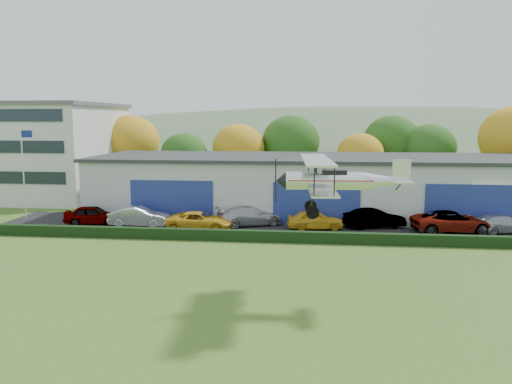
# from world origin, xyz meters

# --- Properties ---
(ground) EXTENTS (300.00, 300.00, 0.00)m
(ground) POSITION_xyz_m (0.00, 0.00, 0.00)
(ground) COLOR #426620
(ground) RESTS_ON ground
(apron) EXTENTS (48.00, 9.00, 0.05)m
(apron) POSITION_xyz_m (3.00, 21.00, 0.03)
(apron) COLOR black
(apron) RESTS_ON ground
(hedge) EXTENTS (46.00, 0.60, 0.80)m
(hedge) POSITION_xyz_m (3.00, 16.20, 0.40)
(hedge) COLOR black
(hedge) RESTS_ON ground
(hangar) EXTENTS (40.60, 12.60, 5.30)m
(hangar) POSITION_xyz_m (5.00, 27.98, 2.66)
(hangar) COLOR #B2B7BC
(hangar) RESTS_ON ground
(office_block) EXTENTS (20.60, 15.60, 10.40)m
(office_block) POSITION_xyz_m (-28.00, 35.00, 5.21)
(office_block) COLOR silver
(office_block) RESTS_ON ground
(flagpole) EXTENTS (1.05, 0.10, 8.00)m
(flagpole) POSITION_xyz_m (-19.88, 22.00, 4.78)
(flagpole) COLOR silver
(flagpole) RESTS_ON ground
(tree_belt) EXTENTS (75.70, 13.22, 10.12)m
(tree_belt) POSITION_xyz_m (0.85, 40.62, 5.61)
(tree_belt) COLOR #3D2614
(tree_belt) RESTS_ON ground
(distant_hills) EXTENTS (430.00, 196.00, 56.00)m
(distant_hills) POSITION_xyz_m (-4.38, 140.00, -13.05)
(distant_hills) COLOR #4C6642
(distant_hills) RESTS_ON ground
(car_0) EXTENTS (4.82, 2.65, 1.56)m
(car_0) POSITION_xyz_m (-13.25, 20.51, 0.83)
(car_0) COLOR gray
(car_0) RESTS_ON apron
(car_1) EXTENTS (4.84, 1.70, 1.59)m
(car_1) POSITION_xyz_m (-9.13, 20.02, 0.85)
(car_1) COLOR silver
(car_1) RESTS_ON apron
(car_2) EXTENTS (5.24, 2.63, 1.42)m
(car_2) POSITION_xyz_m (-4.06, 19.32, 0.76)
(car_2) COLOR gold
(car_2) RESTS_ON apron
(car_3) EXTENTS (5.88, 4.29, 1.58)m
(car_3) POSITION_xyz_m (-0.38, 21.53, 0.84)
(car_3) COLOR silver
(car_3) RESTS_ON apron
(car_4) EXTENTS (4.63, 2.43, 1.50)m
(car_4) POSITION_xyz_m (4.92, 20.65, 0.80)
(car_4) COLOR gold
(car_4) RESTS_ON apron
(car_5) EXTENTS (5.06, 2.94, 1.58)m
(car_5) POSITION_xyz_m (9.62, 21.68, 0.84)
(car_5) COLOR gray
(car_5) RESTS_ON apron
(car_6) EXTENTS (6.39, 3.72, 1.67)m
(car_6) POSITION_xyz_m (15.27, 20.50, 0.89)
(car_6) COLOR gray
(car_6) RESTS_ON apron
(car_7) EXTENTS (5.17, 3.48, 1.39)m
(car_7) POSITION_xyz_m (19.04, 20.98, 0.75)
(car_7) COLOR silver
(car_7) RESTS_ON apron
(biplane) EXTENTS (6.37, 7.30, 2.73)m
(biplane) POSITION_xyz_m (5.80, 5.23, 5.80)
(biplane) COLOR silver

